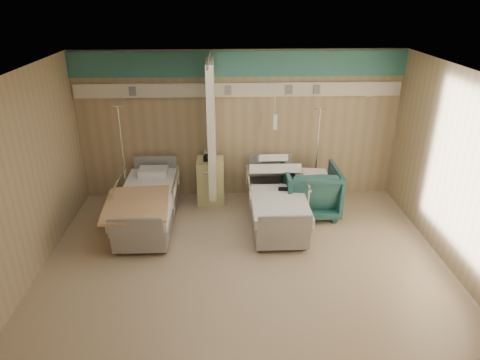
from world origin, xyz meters
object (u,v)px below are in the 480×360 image
(bed_right, at_px, (276,207))
(bedside_cabinet, at_px, (211,180))
(bed_left, at_px, (148,209))
(visitor_armchair, at_px, (310,190))
(iv_stand_left, at_px, (127,186))
(iv_stand_right, at_px, (314,182))

(bed_right, bearing_deg, bedside_cabinet, 141.95)
(bed_right, xyz_separation_m, bedside_cabinet, (-1.15, 0.90, 0.11))
(bed_left, relative_size, visitor_armchair, 2.17)
(bedside_cabinet, relative_size, iv_stand_left, 0.44)
(iv_stand_left, bearing_deg, bed_right, -15.63)
(bedside_cabinet, distance_m, visitor_armchair, 1.89)
(bed_right, xyz_separation_m, visitor_armchair, (0.65, 0.34, 0.14))
(bed_left, distance_m, visitor_armchair, 2.87)
(bed_right, bearing_deg, visitor_armchair, 27.47)
(bed_left, height_order, bedside_cabinet, bedside_cabinet)
(visitor_armchair, bearing_deg, bed_left, 6.14)
(bed_right, distance_m, bed_left, 2.20)
(iv_stand_left, bearing_deg, iv_stand_right, 1.67)
(bed_left, relative_size, bedside_cabinet, 2.54)
(bed_left, bearing_deg, iv_stand_left, 123.86)
(bedside_cabinet, bearing_deg, visitor_armchair, -17.34)
(bed_right, relative_size, iv_stand_right, 1.18)
(iv_stand_right, distance_m, iv_stand_left, 3.55)
(bedside_cabinet, bearing_deg, bed_right, -38.05)
(visitor_armchair, distance_m, iv_stand_left, 3.38)
(bed_left, bearing_deg, visitor_armchair, 6.76)
(iv_stand_left, bearing_deg, bedside_cabinet, 5.21)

